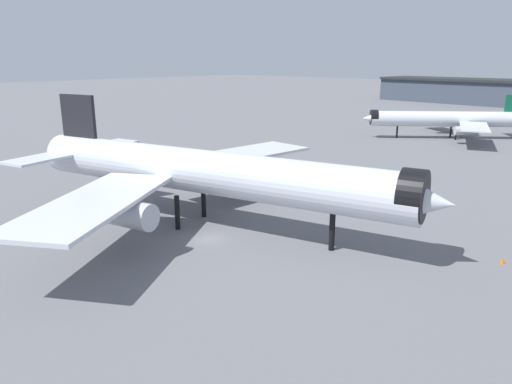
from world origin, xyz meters
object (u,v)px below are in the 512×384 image
at_px(traffic_cone_near_nose, 209,165).
at_px(airliner_near_gate, 204,173).
at_px(airliner_far_taxiway, 448,119).
at_px(baggage_tug_wing, 351,175).
at_px(traffic_cone_wingtip, 503,261).

bearing_deg(traffic_cone_near_nose, airliner_near_gate, -42.46).
height_order(airliner_near_gate, traffic_cone_near_nose, airliner_near_gate).
relative_size(airliner_far_taxiway, traffic_cone_near_nose, 63.63).
bearing_deg(airliner_far_taxiway, baggage_tug_wing, 56.42).
xyz_separation_m(traffic_cone_near_nose, traffic_cone_wingtip, (63.45, -11.43, 0.04)).
bearing_deg(traffic_cone_near_nose, airliner_far_taxiway, 72.52).
height_order(baggage_tug_wing, traffic_cone_wingtip, baggage_tug_wing).
bearing_deg(airliner_near_gate, traffic_cone_near_nose, 123.34).
relative_size(airliner_near_gate, traffic_cone_wingtip, 86.91).
bearing_deg(airliner_far_taxiway, traffic_cone_near_nose, 33.00).
bearing_deg(baggage_tug_wing, traffic_cone_wingtip, 45.02).
bearing_deg(traffic_cone_near_nose, traffic_cone_wingtip, -10.21).
relative_size(traffic_cone_near_nose, traffic_cone_wingtip, 0.90).
xyz_separation_m(baggage_tug_wing, traffic_cone_near_nose, (-29.16, -10.81, -0.64)).
relative_size(airliner_near_gate, airliner_far_taxiway, 1.51).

